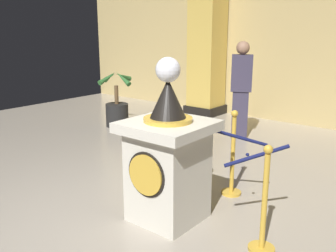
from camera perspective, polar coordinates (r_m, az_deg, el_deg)
name	(u,v)px	position (r m, az deg, el deg)	size (l,w,h in m)	color
ground_plane	(121,227)	(3.94, -7.17, -14.93)	(12.54, 12.54, 0.00)	#9E9384
back_wall	(316,25)	(8.07, 21.53, 14.06)	(12.54, 0.16, 3.99)	tan
pedestal_clock	(168,160)	(3.81, -0.04, -5.10)	(0.81, 0.81, 1.67)	beige
stanchion_near	(264,215)	(3.49, 14.27, -12.97)	(0.24, 0.24, 0.99)	gold
stanchion_far	(232,166)	(4.54, 9.70, -5.91)	(0.24, 0.24, 1.03)	gold
velvet_rope	(248,146)	(3.86, 12.00, -3.03)	(0.88, 0.88, 0.22)	#141947
column_left	(207,30)	(8.64, 5.98, 14.31)	(0.78, 0.78, 3.83)	black
potted_palm_left	(117,109)	(7.68, -7.74, 2.57)	(0.85, 0.85, 1.14)	black
bystander_guest	(241,87)	(6.82, 11.00, 5.76)	(0.42, 0.36, 1.72)	#383347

